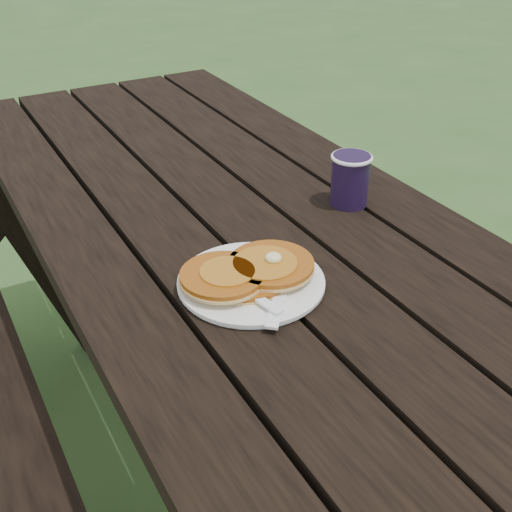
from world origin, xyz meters
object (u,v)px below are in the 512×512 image
pancake_stack (249,272)px  coffee_cup (350,177)px  plate (251,283)px  picnic_table (231,350)px

pancake_stack → coffee_cup: bearing=26.1°
plate → coffee_cup: coffee_cup is taller
picnic_table → coffee_cup: 0.50m
picnic_table → coffee_cup: bearing=-29.9°
picnic_table → pancake_stack: 0.50m
picnic_table → coffee_cup: size_ratio=17.24×
picnic_table → pancake_stack: (-0.10, -0.27, 0.41)m
picnic_table → plate: bearing=-109.7°
plate → pancake_stack: bearing=115.7°
picnic_table → coffee_cup: (0.21, -0.12, 0.44)m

